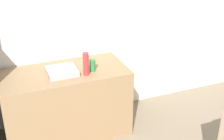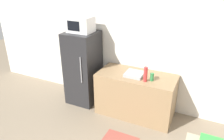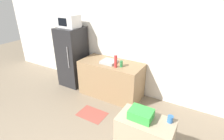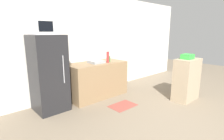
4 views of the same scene
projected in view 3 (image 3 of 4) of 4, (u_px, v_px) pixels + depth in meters
wall_back at (120, 41)px, 4.24m from camera, size 8.00×0.06×2.60m
refrigerator at (73, 57)px, 4.72m from camera, size 0.62×0.68×1.57m
microwave at (69, 21)px, 4.32m from camera, size 0.49×0.36×0.31m
counter at (111, 79)px, 4.29m from camera, size 1.51×0.71×0.87m
sink_basin at (109, 62)px, 4.07m from camera, size 0.34×0.32×0.06m
bottle_tall at (116, 61)px, 3.81m from camera, size 0.07×0.07×0.28m
bottle_short at (121, 64)px, 3.85m from camera, size 0.07×0.07×0.14m
basket at (141, 114)px, 2.10m from camera, size 0.28×0.22×0.12m
jar at (170, 119)px, 2.04m from camera, size 0.07×0.07×0.08m
kitchen_rug at (92, 114)px, 3.75m from camera, size 0.60×0.42×0.01m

